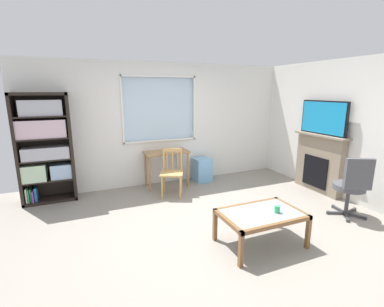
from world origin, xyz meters
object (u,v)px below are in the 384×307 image
at_px(bookshelf, 44,145).
at_px(plastic_drawer_unit, 202,170).
at_px(fireplace, 319,163).
at_px(sippy_cup, 277,209).
at_px(office_chair, 352,184).
at_px(tv, 323,118).
at_px(desk_under_window, 166,157).
at_px(coffee_table, 261,217).
at_px(wooden_chair, 172,172).

relative_size(bookshelf, plastic_drawer_unit, 3.80).
height_order(bookshelf, fireplace, bookshelf).
xyz_separation_m(fireplace, sippy_cup, (-2.09, -1.28, -0.08)).
bearing_deg(office_chair, bookshelf, 149.50).
xyz_separation_m(plastic_drawer_unit, sippy_cup, (-0.21, -2.74, 0.24)).
height_order(bookshelf, plastic_drawer_unit, bookshelf).
bearing_deg(plastic_drawer_unit, tv, -38.00).
distance_m(desk_under_window, sippy_cup, 2.76).
xyz_separation_m(fireplace, coffee_table, (-2.28, -1.20, -0.19)).
bearing_deg(fireplace, desk_under_window, 152.62).
bearing_deg(desk_under_window, coffee_table, -80.31).
xyz_separation_m(desk_under_window, sippy_cup, (0.63, -2.69, -0.13)).
relative_size(fireplace, office_chair, 1.15).
bearing_deg(desk_under_window, sippy_cup, -76.81).
distance_m(plastic_drawer_unit, fireplace, 2.41).
relative_size(desk_under_window, plastic_drawer_unit, 1.77).
bearing_deg(sippy_cup, tv, 31.59).
bearing_deg(plastic_drawer_unit, sippy_cup, -94.31).
distance_m(bookshelf, coffee_table, 3.85).
bearing_deg(wooden_chair, fireplace, -17.82).
height_order(bookshelf, sippy_cup, bookshelf).
bearing_deg(tv, wooden_chair, 162.07).
xyz_separation_m(fireplace, office_chair, (-0.49, -1.10, -0.02)).
relative_size(bookshelf, sippy_cup, 21.66).
distance_m(office_chair, sippy_cup, 1.61).
bearing_deg(office_chair, wooden_chair, 138.94).
height_order(tv, office_chair, tv).
xyz_separation_m(coffee_table, sippy_cup, (0.18, -0.08, 0.11)).
height_order(bookshelf, desk_under_window, bookshelf).
distance_m(tv, office_chair, 1.51).
bearing_deg(sippy_cup, fireplace, 31.36).
distance_m(bookshelf, wooden_chair, 2.31).
xyz_separation_m(desk_under_window, fireplace, (2.72, -1.41, -0.05)).
bearing_deg(bookshelf, wooden_chair, -16.15).
height_order(desk_under_window, sippy_cup, desk_under_window).
height_order(desk_under_window, coffee_table, desk_under_window).
relative_size(tv, coffee_table, 0.98).
xyz_separation_m(bookshelf, wooden_chair, (2.15, -0.62, -0.57)).
bearing_deg(coffee_table, office_chair, 3.11).
height_order(fireplace, sippy_cup, fireplace).
bearing_deg(bookshelf, tv, -17.15).
bearing_deg(desk_under_window, plastic_drawer_unit, 3.42).
distance_m(coffee_table, sippy_cup, 0.23).
bearing_deg(coffee_table, plastic_drawer_unit, 81.63).
bearing_deg(fireplace, bookshelf, 162.91).
xyz_separation_m(wooden_chair, office_chair, (2.29, -1.99, 0.09)).
distance_m(bookshelf, tv, 5.16).
xyz_separation_m(bookshelf, plastic_drawer_unit, (3.05, -0.06, -0.78)).
bearing_deg(tv, desk_under_window, 152.46).
relative_size(wooden_chair, sippy_cup, 10.00).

